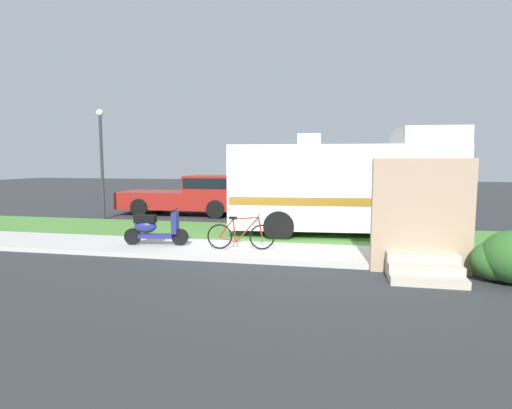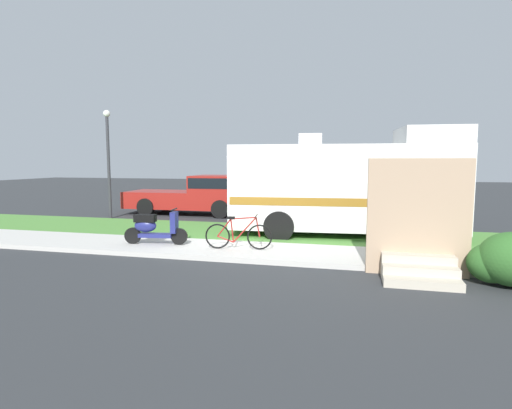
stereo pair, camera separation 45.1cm
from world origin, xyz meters
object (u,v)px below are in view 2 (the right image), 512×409
Objects in this scene: motorhome_rv at (347,186)px; pickup_truck_far at (331,190)px; bottle_spare at (437,256)px; street_lamp_post at (108,154)px; pickup_truck_near at (203,194)px; bicycle at (238,235)px; scooter at (153,227)px; bottle_green at (393,248)px.

motorhome_rv is 1.27× the size of pickup_truck_far.
bottle_spare is (2.08, -3.12, -1.36)m from motorhome_rv.
motorhome_rv is at bearing -10.68° from street_lamp_post.
bicycle is at bearing -62.20° from pickup_truck_near.
pickup_truck_near is (-1.27, 6.91, 0.36)m from scooter.
scooter is 7.09m from bottle_spare.
bicycle is (-2.60, -3.07, -1.10)m from motorhome_rv.
pickup_truck_near is at bearing 100.44° from scooter.
motorhome_rv is at bearing 115.22° from bottle_green.
scooter is at bearing -175.51° from bottle_green.
pickup_truck_near is at bearing -146.13° from pickup_truck_far.
street_lamp_post is at bearing 158.00° from bottle_green.
pickup_truck_near is 1.03× the size of pickup_truck_far.
scooter is 6.03× the size of bottle_green.
street_lamp_post is at bearing -146.40° from pickup_truck_far.
bottle_spare is (4.68, -0.05, -0.26)m from bicycle.
pickup_truck_near reaches higher than scooter.
pickup_truck_near is 9.87m from bottle_green.
bottle_green is at bearing -64.78° from motorhome_rv.
pickup_truck_near is (-3.67, 6.97, 0.45)m from bicycle.
pickup_truck_far is at bearing 101.76° from bottle_green.
motorhome_rv is 3.10m from bottle_green.
motorhome_rv is at bearing 31.08° from scooter.
street_lamp_post reaches higher than scooter.
motorhome_rv reaches higher than bottle_green.
street_lamp_post is (-10.69, 4.32, 2.41)m from bottle_green.
pickup_truck_far reaches higher than bottle_green.
pickup_truck_far is (1.70, 10.57, 0.44)m from bicycle.
pickup_truck_far is 10.27m from bottle_green.
bicycle is 6.98× the size of bottle_spare.
pickup_truck_far is at bearing 33.60° from street_lamp_post.
bottle_spare is at bearing -40.01° from pickup_truck_near.
motorhome_rv reaches higher than scooter.
pickup_truck_near reaches higher than bottle_green.
pickup_truck_far is 19.25× the size of bottle_green.
scooter is (-5.00, -3.01, -1.01)m from motorhome_rv.
motorhome_rv is at bearing -83.17° from pickup_truck_far.
pickup_truck_far is (4.10, 10.52, 0.36)m from scooter.
bottle_green reaches higher than bottle_spare.
bottle_spare is (0.89, -0.59, -0.02)m from bottle_green.
pickup_truck_far reaches higher than bottle_spare.
bottle_green is 1.07m from bottle_spare.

